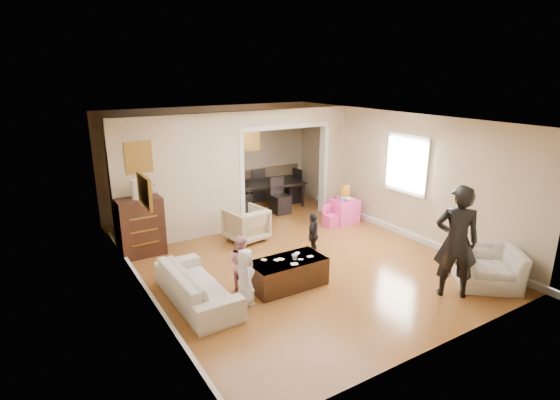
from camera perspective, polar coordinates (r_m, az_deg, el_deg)
floor at (r=8.48m, az=0.71°, el=-7.15°), size 7.00×7.00×0.00m
partition_left at (r=9.05m, az=-12.84°, el=2.67°), size 2.75×0.18×2.60m
partition_right at (r=10.87m, az=6.72°, el=5.26°), size 0.55×0.18×2.60m
partition_header at (r=9.92m, az=0.57°, el=10.87°), size 2.22×0.18×0.35m
window_pane at (r=9.42m, az=16.32°, el=4.52°), size 0.03×0.95×1.10m
framed_art_partition at (r=8.62m, az=-18.05°, el=5.34°), size 0.45×0.03×0.55m
framed_art_sofa_wall at (r=6.33m, az=-17.34°, el=1.08°), size 0.03×0.55×0.40m
framed_art_alcove at (r=11.42m, az=-3.87°, el=7.92°), size 0.45×0.03×0.55m
sofa at (r=6.88m, az=-10.85°, el=-10.87°), size 0.76×1.89×0.55m
armchair_back at (r=9.07m, az=-4.45°, el=-3.20°), size 0.86×0.88×0.70m
armchair_front at (r=7.99m, az=25.52°, el=-7.88°), size 1.31×1.29×0.64m
dresser at (r=8.68m, az=-17.75°, el=-3.39°), size 0.82×0.46×1.12m
table_lamp at (r=8.47m, az=-18.19°, el=1.34°), size 0.22×0.22×0.36m
potted_plant at (r=8.52m, az=-16.87°, el=1.36°), size 0.27×0.24×0.31m
coffee_table at (r=7.22m, az=1.01°, el=-9.54°), size 1.24×0.63×0.46m
coffee_cup at (r=7.11m, az=1.93°, el=-7.49°), size 0.10×0.10×0.09m
play_table at (r=10.28m, az=8.31°, el=-1.39°), size 0.59×0.59×0.54m
cereal_box at (r=10.31m, az=8.56°, el=1.10°), size 0.20×0.08×0.30m
cyan_cup at (r=10.09m, az=8.12°, el=0.13°), size 0.08×0.08×0.08m
toy_block at (r=10.21m, az=7.43°, el=0.26°), size 0.09×0.08×0.05m
play_bowl at (r=10.14m, az=9.03°, el=0.09°), size 0.23×0.23×0.05m
dining_table at (r=11.32m, az=-1.65°, el=0.75°), size 2.00×1.33×0.65m
adult_person at (r=7.20m, az=22.12°, el=-5.10°), size 0.78×0.76×1.80m
child_kneel_a at (r=6.63m, az=-4.56°, el=-10.04°), size 0.36×0.48×0.89m
child_kneel_b at (r=7.05m, az=-5.16°, el=-8.21°), size 0.48×0.54×0.93m
child_toddler at (r=8.25m, az=4.37°, el=-4.57°), size 0.54×0.50×0.88m
craft_papers at (r=7.17m, az=1.31°, el=-7.67°), size 0.82×0.51×0.00m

